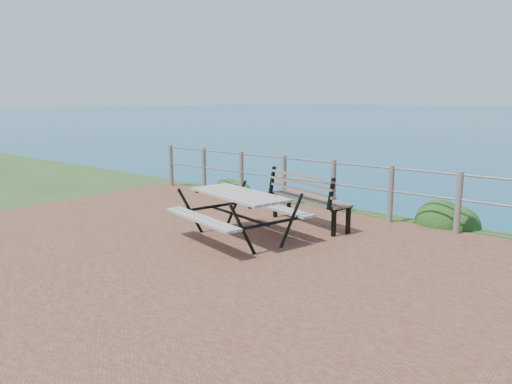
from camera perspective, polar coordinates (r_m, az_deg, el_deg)
ground at (r=7.02m, az=-5.65°, el=-7.29°), size 10.00×7.00×0.12m
safety_railing at (r=9.47m, az=8.82°, el=0.95°), size 9.40×0.10×1.00m
picnic_table at (r=7.61m, az=-1.97°, el=-2.19°), size 1.83×1.46×0.72m
park_bench at (r=8.49m, az=6.18°, el=0.19°), size 1.71×0.86×0.94m
shrub_lip_west at (r=11.65m, az=-3.18°, el=0.05°), size 0.73×0.73×0.45m
shrub_lip_east at (r=9.31m, az=21.24°, el=-3.45°), size 0.88×0.88×0.67m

